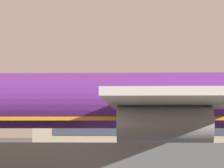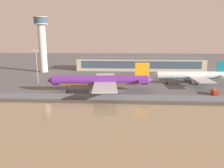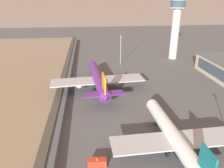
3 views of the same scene
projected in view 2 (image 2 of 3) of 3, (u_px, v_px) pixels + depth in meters
The scene contains 10 objects.
ground_plane at pixel (120, 91), 112.03m from camera, with size 500.00×500.00×0.00m, color #565659.
shoreline_seawall at pixel (119, 102), 91.99m from camera, with size 320.00×3.00×0.50m.
perimeter_fence at pixel (119, 97), 96.16m from camera, with size 280.00×0.10×2.50m.
cargo_jet_purple at pixel (102, 81), 110.05m from camera, with size 53.74×46.63×14.74m.
passenger_jet_white_teal at pixel (192, 75), 126.89m from camera, with size 45.11×38.42×13.58m.
baggage_tug at pixel (74, 96), 100.31m from camera, with size 3.57×2.98×1.80m.
ops_van at pixel (215, 92), 104.88m from camera, with size 2.48×5.34×2.48m.
control_tower at pixel (42, 39), 166.60m from camera, with size 11.34×11.34×44.03m.
terminal_building at pixel (140, 63), 182.86m from camera, with size 103.46×22.21×10.25m.
apron_light_mast_apron_west at pixel (37, 65), 128.34m from camera, with size 3.20×0.40×19.88m.
Camera 2 is at (2.07, -108.68, 27.64)m, focal length 35.00 mm.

